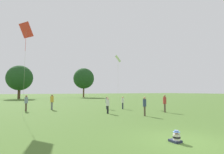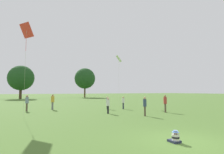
{
  "view_description": "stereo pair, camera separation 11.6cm",
  "coord_description": "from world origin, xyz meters",
  "px_view_note": "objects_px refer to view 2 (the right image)",
  "views": [
    {
      "loc": [
        -6.3,
        -5.57,
        2.2
      ],
      "look_at": [
        -0.12,
        6.84,
        3.33
      ],
      "focal_mm": 28.0,
      "sensor_mm": 36.0,
      "label": 1
    },
    {
      "loc": [
        -6.2,
        -5.62,
        2.2
      ],
      "look_at": [
        -0.12,
        6.84,
        3.33
      ],
      "focal_mm": 28.0,
      "sensor_mm": 36.0,
      "label": 2
    }
  ],
  "objects_px": {
    "person_standing_5": "(27,102)",
    "distant_tree_0": "(21,78)",
    "kite_2": "(27,32)",
    "person_standing_4": "(107,102)",
    "kite_0": "(119,59)",
    "distant_tree_1": "(85,78)",
    "person_standing_3": "(108,104)",
    "seated_toddler": "(175,138)",
    "person_standing_2": "(123,102)",
    "person_standing_1": "(165,102)",
    "person_standing_0": "(53,101)",
    "person_standing_6": "(145,104)"
  },
  "relations": [
    {
      "from": "kite_2",
      "to": "seated_toddler",
      "type": "bearing_deg",
      "value": -141.58
    },
    {
      "from": "seated_toddler",
      "to": "person_standing_4",
      "type": "bearing_deg",
      "value": 78.79
    },
    {
      "from": "seated_toddler",
      "to": "person_standing_0",
      "type": "distance_m",
      "value": 16.65
    },
    {
      "from": "person_standing_0",
      "to": "person_standing_1",
      "type": "height_order",
      "value": "person_standing_0"
    },
    {
      "from": "distant_tree_1",
      "to": "person_standing_6",
      "type": "bearing_deg",
      "value": -100.86
    },
    {
      "from": "person_standing_0",
      "to": "kite_0",
      "type": "bearing_deg",
      "value": -74.4
    },
    {
      "from": "person_standing_6",
      "to": "person_standing_1",
      "type": "bearing_deg",
      "value": 67.08
    },
    {
      "from": "person_standing_0",
      "to": "person_standing_3",
      "type": "xyz_separation_m",
      "value": [
        4.43,
        -6.28,
        -0.15
      ]
    },
    {
      "from": "person_standing_1",
      "to": "kite_2",
      "type": "xyz_separation_m",
      "value": [
        -13.23,
        3.03,
        6.43
      ]
    },
    {
      "from": "kite_0",
      "to": "person_standing_5",
      "type": "bearing_deg",
      "value": 162.79
    },
    {
      "from": "person_standing_2",
      "to": "kite_2",
      "type": "height_order",
      "value": "kite_2"
    },
    {
      "from": "person_standing_3",
      "to": "person_standing_6",
      "type": "xyz_separation_m",
      "value": [
        2.25,
        -2.96,
        0.11
      ]
    },
    {
      "from": "person_standing_3",
      "to": "kite_2",
      "type": "relative_size",
      "value": 0.19
    },
    {
      "from": "person_standing_3",
      "to": "distant_tree_0",
      "type": "distance_m",
      "value": 42.95
    },
    {
      "from": "person_standing_2",
      "to": "person_standing_4",
      "type": "distance_m",
      "value": 1.97
    },
    {
      "from": "distant_tree_1",
      "to": "person_standing_5",
      "type": "bearing_deg",
      "value": -115.65
    },
    {
      "from": "kite_0",
      "to": "distant_tree_0",
      "type": "relative_size",
      "value": 0.81
    },
    {
      "from": "seated_toddler",
      "to": "distant_tree_0",
      "type": "relative_size",
      "value": 0.05
    },
    {
      "from": "person_standing_3",
      "to": "person_standing_6",
      "type": "height_order",
      "value": "person_standing_6"
    },
    {
      "from": "person_standing_0",
      "to": "kite_0",
      "type": "height_order",
      "value": "kite_0"
    },
    {
      "from": "kite_2",
      "to": "person_standing_4",
      "type": "bearing_deg",
      "value": -63.66
    },
    {
      "from": "person_standing_1",
      "to": "person_standing_2",
      "type": "height_order",
      "value": "person_standing_1"
    },
    {
      "from": "seated_toddler",
      "to": "kite_2",
      "type": "bearing_deg",
      "value": 119.39
    },
    {
      "from": "person_standing_3",
      "to": "person_standing_4",
      "type": "bearing_deg",
      "value": 171.88
    },
    {
      "from": "person_standing_2",
      "to": "distant_tree_1",
      "type": "xyz_separation_m",
      "value": [
        7.84,
        41.37,
        5.83
      ]
    },
    {
      "from": "person_standing_2",
      "to": "person_standing_4",
      "type": "height_order",
      "value": "person_standing_2"
    },
    {
      "from": "seated_toddler",
      "to": "person_standing_6",
      "type": "distance_m",
      "value": 8.07
    },
    {
      "from": "person_standing_0",
      "to": "distant_tree_1",
      "type": "distance_m",
      "value": 41.75
    },
    {
      "from": "person_standing_5",
      "to": "kite_2",
      "type": "height_order",
      "value": "kite_2"
    },
    {
      "from": "person_standing_3",
      "to": "person_standing_4",
      "type": "distance_m",
      "value": 4.23
    },
    {
      "from": "kite_2",
      "to": "distant_tree_0",
      "type": "bearing_deg",
      "value": 12.55
    },
    {
      "from": "person_standing_1",
      "to": "person_standing_3",
      "type": "height_order",
      "value": "person_standing_1"
    },
    {
      "from": "person_standing_4",
      "to": "kite_2",
      "type": "xyz_separation_m",
      "value": [
        -9.16,
        -2.59,
        6.61
      ]
    },
    {
      "from": "person_standing_4",
      "to": "distant_tree_0",
      "type": "bearing_deg",
      "value": 110.59
    },
    {
      "from": "person_standing_0",
      "to": "person_standing_3",
      "type": "bearing_deg",
      "value": -140.37
    },
    {
      "from": "person_standing_4",
      "to": "person_standing_0",
      "type": "bearing_deg",
      "value": 163.54
    },
    {
      "from": "person_standing_4",
      "to": "kite_0",
      "type": "xyz_separation_m",
      "value": [
        3.96,
        4.4,
        6.3
      ]
    },
    {
      "from": "distant_tree_0",
      "to": "distant_tree_1",
      "type": "xyz_separation_m",
      "value": [
        20.24,
        2.81,
        0.7
      ]
    },
    {
      "from": "kite_0",
      "to": "person_standing_3",
      "type": "bearing_deg",
      "value": -152.18
    },
    {
      "from": "seated_toddler",
      "to": "person_standing_0",
      "type": "bearing_deg",
      "value": 101.82
    },
    {
      "from": "person_standing_5",
      "to": "distant_tree_0",
      "type": "distance_m",
      "value": 36.22
    },
    {
      "from": "person_standing_6",
      "to": "distant_tree_1",
      "type": "distance_m",
      "value": 48.68
    },
    {
      "from": "person_standing_4",
      "to": "person_standing_6",
      "type": "distance_m",
      "value": 6.87
    },
    {
      "from": "seated_toddler",
      "to": "distant_tree_0",
      "type": "bearing_deg",
      "value": 99.68
    },
    {
      "from": "person_standing_4",
      "to": "person_standing_5",
      "type": "relative_size",
      "value": 0.87
    },
    {
      "from": "person_standing_6",
      "to": "person_standing_4",
      "type": "bearing_deg",
      "value": 142.61
    },
    {
      "from": "seated_toddler",
      "to": "person_standing_2",
      "type": "distance_m",
      "value": 14.14
    },
    {
      "from": "person_standing_2",
      "to": "kite_2",
      "type": "relative_size",
      "value": 0.19
    },
    {
      "from": "person_standing_1",
      "to": "person_standing_4",
      "type": "relative_size",
      "value": 1.18
    },
    {
      "from": "kite_0",
      "to": "distant_tree_0",
      "type": "distance_m",
      "value": 36.47
    }
  ]
}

